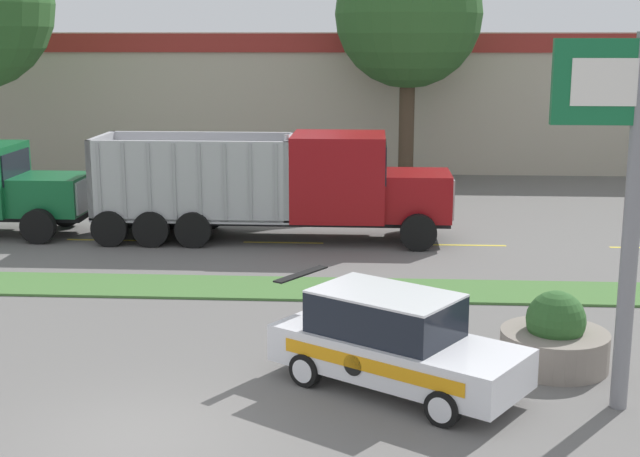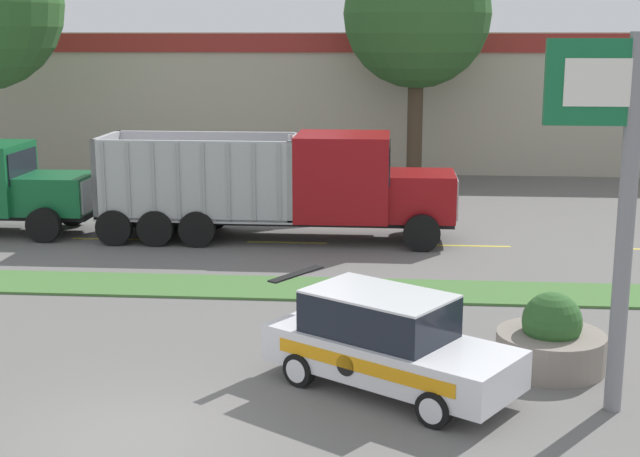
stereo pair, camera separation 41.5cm
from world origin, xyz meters
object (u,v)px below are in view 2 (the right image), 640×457
(rally_car, at_px, (387,342))
(store_sign_post, at_px, (631,148))
(stone_planter, at_px, (551,341))
(dump_truck_trail, at_px, (310,187))

(rally_car, bearing_deg, store_sign_post, -8.87)
(store_sign_post, distance_m, stone_planter, 4.30)
(rally_car, distance_m, stone_planter, 3.29)
(dump_truck_trail, relative_size, stone_planter, 5.31)
(dump_truck_trail, bearing_deg, store_sign_post, -63.02)
(store_sign_post, height_order, stone_planter, store_sign_post)
(rally_car, height_order, store_sign_post, store_sign_post)
(dump_truck_trail, distance_m, store_sign_post, 13.87)
(dump_truck_trail, relative_size, store_sign_post, 1.73)
(dump_truck_trail, bearing_deg, rally_car, -78.18)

